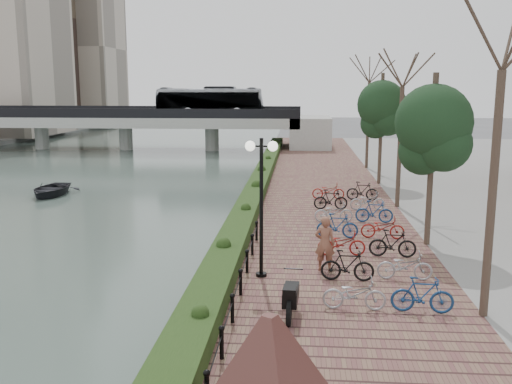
# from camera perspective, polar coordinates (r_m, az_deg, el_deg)

# --- Properties ---
(ground) EXTENTS (220.00, 220.00, 0.00)m
(ground) POSITION_cam_1_polar(r_m,az_deg,el_deg) (14.64, -8.51, -15.96)
(ground) COLOR #59595B
(ground) RESTS_ON ground
(river_water) EXTENTS (30.00, 130.00, 0.02)m
(river_water) POSITION_cam_1_polar(r_m,az_deg,el_deg) (42.36, -20.83, 1.02)
(river_water) COLOR #495C52
(river_water) RESTS_ON ground
(promenade) EXTENTS (8.00, 75.00, 0.50)m
(promenade) POSITION_cam_1_polar(r_m,az_deg,el_deg) (30.89, 6.11, -1.20)
(promenade) COLOR brown
(promenade) RESTS_ON ground
(hedge) EXTENTS (1.10, 56.00, 0.60)m
(hedge) POSITION_cam_1_polar(r_m,az_deg,el_deg) (33.33, 0.16, 0.68)
(hedge) COLOR #1F3814
(hedge) RESTS_ON promenade
(chain_fence) EXTENTS (0.10, 14.10, 0.70)m
(chain_fence) POSITION_cam_1_polar(r_m,az_deg,el_deg) (15.88, -1.94, -10.32)
(chain_fence) COLOR black
(chain_fence) RESTS_ON promenade
(lamppost) EXTENTS (1.02, 0.32, 4.43)m
(lamppost) POSITION_cam_1_polar(r_m,az_deg,el_deg) (17.72, 0.54, 1.55)
(lamppost) COLOR black
(lamppost) RESTS_ON promenade
(motorcycle) EXTENTS (0.64, 1.76, 1.08)m
(motorcycle) POSITION_cam_1_polar(r_m,az_deg,el_deg) (15.38, 3.53, -10.27)
(motorcycle) COLOR black
(motorcycle) RESTS_ON promenade
(pedestrian) EXTENTS (0.72, 0.52, 1.83)m
(pedestrian) POSITION_cam_1_polar(r_m,az_deg,el_deg) (18.91, 6.90, -5.14)
(pedestrian) COLOR brown
(pedestrian) RESTS_ON promenade
(bicycle_parking) EXTENTS (2.40, 17.32, 1.00)m
(bicycle_parking) POSITION_cam_1_polar(r_m,az_deg,el_deg) (23.31, 10.30, -3.36)
(bicycle_parking) COLOR #A1A2A6
(bicycle_parking) RESTS_ON promenade
(street_trees) EXTENTS (3.20, 37.12, 6.80)m
(street_trees) POSITION_cam_1_polar(r_m,az_deg,el_deg) (26.05, 15.39, 3.95)
(street_trees) COLOR #3E3224
(street_trees) RESTS_ON promenade
(bridge) EXTENTS (36.00, 10.77, 6.50)m
(bridge) POSITION_cam_1_polar(r_m,az_deg,el_deg) (60.07, -11.29, 7.34)
(bridge) COLOR #A6A6A1
(bridge) RESTS_ON ground
(boat) EXTENTS (2.73, 3.80, 0.78)m
(boat) POSITION_cam_1_polar(r_m,az_deg,el_deg) (36.41, -19.89, 0.27)
(boat) COLOR #222328
(boat) RESTS_ON river_water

